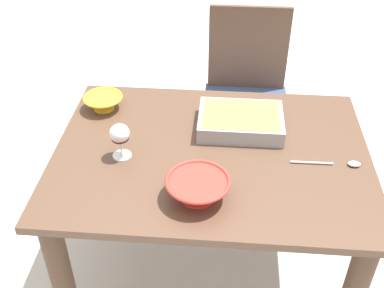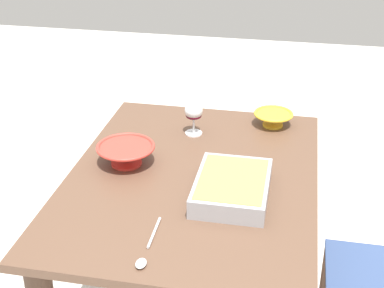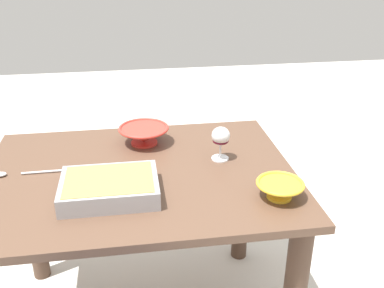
{
  "view_description": "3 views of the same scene",
  "coord_description": "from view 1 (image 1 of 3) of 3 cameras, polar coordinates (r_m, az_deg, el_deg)",
  "views": [
    {
      "loc": [
        0.04,
        -1.35,
        1.78
      ],
      "look_at": [
        -0.06,
        -0.09,
        0.82
      ],
      "focal_mm": 44.46,
      "sensor_mm": 36.0,
      "label": 1
    },
    {
      "loc": [
        1.64,
        0.32,
        1.72
      ],
      "look_at": [
        -0.11,
        -0.02,
        0.79
      ],
      "focal_mm": 52.62,
      "sensor_mm": 36.0,
      "label": 2
    },
    {
      "loc": [
        0.02,
        1.43,
        1.51
      ],
      "look_at": [
        -0.2,
        -0.06,
        0.8
      ],
      "focal_mm": 41.25,
      "sensor_mm": 36.0,
      "label": 3
    }
  ],
  "objects": [
    {
      "name": "wine_glass",
      "position": [
        1.65,
        -8.65,
        0.99
      ],
      "size": [
        0.07,
        0.07,
        0.13
      ],
      "color": "white",
      "rests_on": "dining_table"
    },
    {
      "name": "mixing_bowl",
      "position": [
        1.95,
        -10.6,
        5.05
      ],
      "size": [
        0.16,
        0.16,
        0.06
      ],
      "color": "yellow",
      "rests_on": "dining_table"
    },
    {
      "name": "ground_plane",
      "position": [
        2.23,
        1.88,
        -15.74
      ],
      "size": [
        8.0,
        8.0,
        0.0
      ],
      "primitive_type": "plane",
      "color": "beige"
    },
    {
      "name": "casserole_dish",
      "position": [
        1.81,
        5.85,
        2.83
      ],
      "size": [
        0.32,
        0.23,
        0.06
      ],
      "color": "#99999E",
      "rests_on": "dining_table"
    },
    {
      "name": "dining_table",
      "position": [
        1.81,
        2.23,
        -4.69
      ],
      "size": [
        1.13,
        0.85,
        0.73
      ],
      "color": "brown",
      "rests_on": "ground_plane"
    },
    {
      "name": "serving_spoon",
      "position": [
        1.72,
        17.32,
        -2.24
      ],
      "size": [
        0.24,
        0.03,
        0.01
      ],
      "color": "silver",
      "rests_on": "dining_table"
    },
    {
      "name": "chair",
      "position": [
        2.49,
        6.49,
        6.15
      ],
      "size": [
        0.43,
        0.45,
        0.92
      ],
      "color": "#334772",
      "rests_on": "ground_plane"
    },
    {
      "name": "small_bowl",
      "position": [
        1.5,
        0.7,
        -5.23
      ],
      "size": [
        0.21,
        0.21,
        0.07
      ],
      "color": "red",
      "rests_on": "dining_table"
    }
  ]
}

